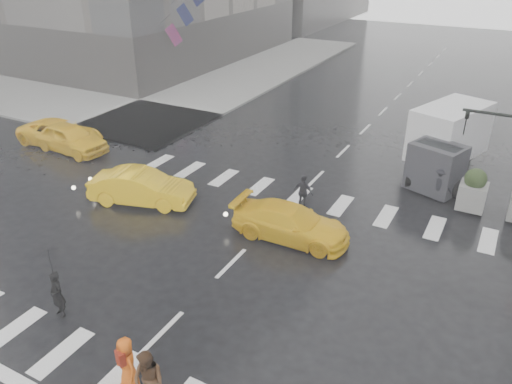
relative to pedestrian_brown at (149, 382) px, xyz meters
The scene contains 15 objects.
ground 6.46m from the pedestrian_brown, 102.81° to the left, with size 120.00×120.00×0.00m, color black.
sidewalk_nw 31.66m from the pedestrian_brown, 131.38° to the left, with size 35.00×35.00×0.15m, color gray.
road_markings 6.46m from the pedestrian_brown, 102.81° to the left, with size 18.00×48.00×0.01m, color silver, non-canonical shape.
planter_west 15.48m from the pedestrian_brown, 68.88° to the left, with size 1.10×1.10×1.80m.
flag_cluster 30.12m from the pedestrian_brown, 123.70° to the left, with size 2.87×3.06×4.69m.
pedestrian_black 4.92m from the pedestrian_brown, 163.46° to the left, with size 1.14×1.16×2.43m.
pedestrian_brown is the anchor object (origin of this frame).
pedestrian_orange 0.95m from the pedestrian_brown, 164.42° to the left, with size 0.91×0.76×1.59m.
pedestrian_far_a 11.27m from the pedestrian_brown, 94.05° to the left, with size 0.91×0.55×1.55m, color black.
pedestrian_far_b 15.33m from the pedestrian_brown, 74.04° to the left, with size 1.06×0.59×1.64m, color black.
taxi_front 18.34m from the pedestrian_brown, 142.35° to the left, with size 1.82×4.52×1.54m, color yellow.
taxi_mid 11.07m from the pedestrian_brown, 130.80° to the left, with size 1.57×4.51×1.49m, color yellow.
taxi_rear 8.83m from the pedestrian_brown, 91.79° to the left, with size 1.88×4.08×1.34m, color yellow.
taxi_far 19.53m from the pedestrian_brown, 143.55° to the left, with size 2.30×4.41×1.38m, color yellow.
box_truck 18.23m from the pedestrian_brown, 77.96° to the left, with size 2.27×6.05×3.22m.
Camera 1 is at (7.80, -12.62, 10.46)m, focal length 35.00 mm.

